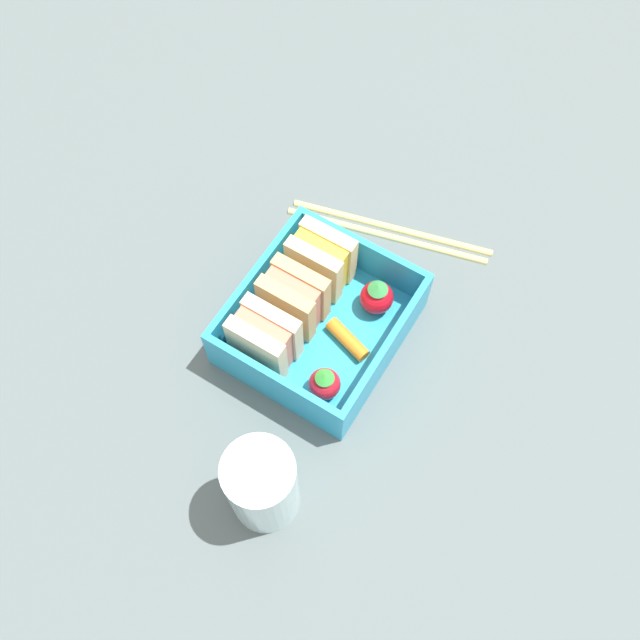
# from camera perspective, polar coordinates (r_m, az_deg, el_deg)

# --- Properties ---
(ground_plane) EXTENTS (1.20, 1.20, 0.02)m
(ground_plane) POSITION_cam_1_polar(r_m,az_deg,el_deg) (0.66, 0.00, -1.41)
(ground_plane) COLOR #505C5D
(bento_tray) EXTENTS (0.15, 0.14, 0.01)m
(bento_tray) POSITION_cam_1_polar(r_m,az_deg,el_deg) (0.65, 0.00, -0.82)
(bento_tray) COLOR #2696C4
(bento_tray) RESTS_ON ground_plane
(bento_rim) EXTENTS (0.15, 0.14, 0.04)m
(bento_rim) POSITION_cam_1_polar(r_m,az_deg,el_deg) (0.62, 0.00, 0.28)
(bento_rim) COLOR #2696C4
(bento_rim) RESTS_ON bento_tray
(sandwich_left) EXTENTS (0.04, 0.05, 0.06)m
(sandwich_left) POSITION_cam_1_polar(r_m,az_deg,el_deg) (0.61, -4.43, -1.48)
(sandwich_left) COLOR beige
(sandwich_left) RESTS_ON bento_tray
(sandwich_center_left) EXTENTS (0.04, 0.05, 0.06)m
(sandwich_center_left) POSITION_cam_1_polar(r_m,az_deg,el_deg) (0.62, -2.12, 1.75)
(sandwich_center_left) COLOR tan
(sandwich_center_left) RESTS_ON bento_tray
(sandwich_center) EXTENTS (0.04, 0.05, 0.06)m
(sandwich_center) POSITION_cam_1_polar(r_m,az_deg,el_deg) (0.64, 0.08, 4.80)
(sandwich_center) COLOR #E0C486
(sandwich_center) RESTS_ON bento_tray
(strawberry_far_left) EXTENTS (0.03, 0.03, 0.03)m
(strawberry_far_left) POSITION_cam_1_polar(r_m,az_deg,el_deg) (0.60, 0.37, -5.09)
(strawberry_far_left) COLOR red
(strawberry_far_left) RESTS_ON bento_tray
(carrot_stick_far_left) EXTENTS (0.03, 0.05, 0.01)m
(carrot_stick_far_left) POSITION_cam_1_polar(r_m,az_deg,el_deg) (0.63, 2.31, -1.43)
(carrot_stick_far_left) COLOR orange
(carrot_stick_far_left) RESTS_ON bento_tray
(strawberry_left) EXTENTS (0.03, 0.03, 0.04)m
(strawberry_left) POSITION_cam_1_polar(r_m,az_deg,el_deg) (0.64, 4.56, 1.85)
(strawberry_left) COLOR red
(strawberry_left) RESTS_ON bento_tray
(chopstick_pair) EXTENTS (0.07, 0.20, 0.01)m
(chopstick_pair) POSITION_cam_1_polar(r_m,az_deg,el_deg) (0.71, 5.74, 7.08)
(chopstick_pair) COLOR tan
(chopstick_pair) RESTS_ON ground_plane
(drinking_glass) EXTENTS (0.06, 0.06, 0.10)m
(drinking_glass) POSITION_cam_1_polar(r_m,az_deg,el_deg) (0.56, -4.64, -13.08)
(drinking_glass) COLOR silver
(drinking_glass) RESTS_ON ground_plane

